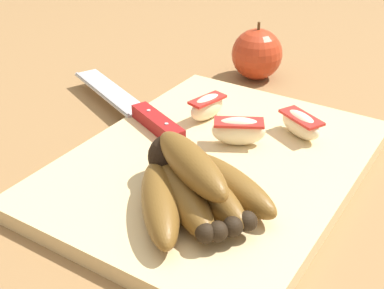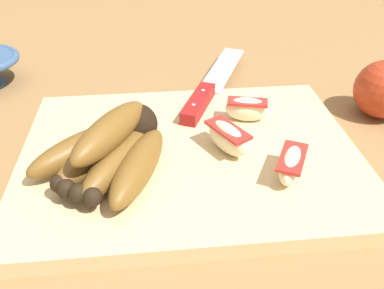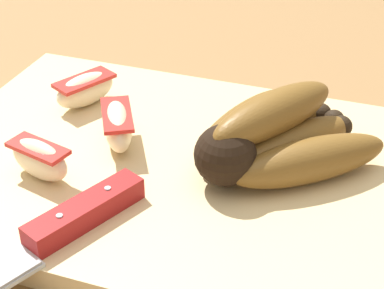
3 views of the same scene
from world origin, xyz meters
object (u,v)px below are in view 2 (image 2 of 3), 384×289
at_px(banana_bunch, 112,149).
at_px(apple_wedge_near, 247,109).
at_px(whole_apple, 384,89).
at_px(apple_wedge_far, 291,164).
at_px(chefs_knife, 208,90).
at_px(apple_wedge_middle, 227,137).

bearing_deg(banana_bunch, apple_wedge_near, -153.73).
distance_m(apple_wedge_near, whole_apple, 0.21).
distance_m(apple_wedge_far, whole_apple, 0.24).
bearing_deg(whole_apple, apple_wedge_far, 39.64).
height_order(chefs_knife, apple_wedge_middle, apple_wedge_middle).
height_order(banana_bunch, whole_apple, whole_apple).
relative_size(apple_wedge_near, apple_wedge_far, 0.89).
relative_size(apple_wedge_near, whole_apple, 0.64).
relative_size(apple_wedge_far, whole_apple, 0.72).
height_order(apple_wedge_near, apple_wedge_far, apple_wedge_near).
height_order(apple_wedge_middle, apple_wedge_far, apple_wedge_middle).
xyz_separation_m(banana_bunch, apple_wedge_middle, (-0.13, -0.02, -0.01)).
xyz_separation_m(banana_bunch, apple_wedge_far, (-0.19, 0.04, -0.01)).
xyz_separation_m(banana_bunch, whole_apple, (-0.38, -0.11, -0.00)).
height_order(chefs_knife, whole_apple, whole_apple).
height_order(apple_wedge_near, apple_wedge_middle, apple_wedge_middle).
distance_m(apple_wedge_near, apple_wedge_far, 0.12).
xyz_separation_m(chefs_knife, apple_wedge_near, (-0.04, 0.08, 0.01)).
relative_size(chefs_knife, apple_wedge_middle, 3.89).
bearing_deg(whole_apple, apple_wedge_middle, 21.45).
height_order(banana_bunch, apple_wedge_near, banana_bunch).
bearing_deg(apple_wedge_middle, banana_bunch, 7.59).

